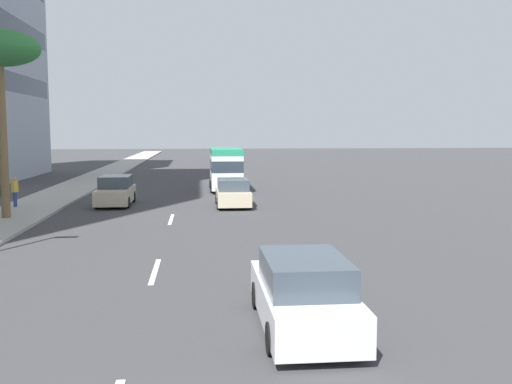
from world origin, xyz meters
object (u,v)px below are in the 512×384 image
(minibus_fourth, at_px, (226,167))
(pedestrian_by_tree, at_px, (15,190))
(car_third, at_px, (116,191))
(car_lead, at_px, (303,294))
(pedestrian_mid_block, at_px, (4,194))
(car_second, at_px, (233,193))

(minibus_fourth, distance_m, pedestrian_by_tree, 15.03)
(car_third, distance_m, pedestrian_by_tree, 5.38)
(car_lead, bearing_deg, minibus_fourth, 0.66)
(car_lead, distance_m, car_third, 22.77)
(car_lead, height_order, pedestrian_by_tree, pedestrian_by_tree)
(car_lead, xyz_separation_m, car_third, (21.65, 7.04, 0.02))
(car_lead, relative_size, minibus_fourth, 0.76)
(car_lead, bearing_deg, pedestrian_mid_block, 34.08)
(car_second, height_order, pedestrian_mid_block, pedestrian_mid_block)
(car_third, height_order, pedestrian_by_tree, pedestrian_by_tree)
(car_third, height_order, minibus_fourth, minibus_fourth)
(car_second, bearing_deg, pedestrian_by_tree, 90.82)
(pedestrian_by_tree, bearing_deg, car_lead, -120.25)
(car_second, relative_size, pedestrian_by_tree, 2.54)
(car_third, bearing_deg, pedestrian_mid_block, -51.39)
(pedestrian_mid_block, height_order, pedestrian_by_tree, pedestrian_mid_block)
(car_second, bearing_deg, minibus_fourth, -0.03)
(minibus_fourth, relative_size, pedestrian_mid_block, 3.57)
(car_third, xyz_separation_m, pedestrian_by_tree, (-1.45, 5.17, 0.27))
(car_second, height_order, car_third, car_third)
(car_lead, height_order, car_second, car_lead)
(car_third, distance_m, minibus_fourth, 10.28)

